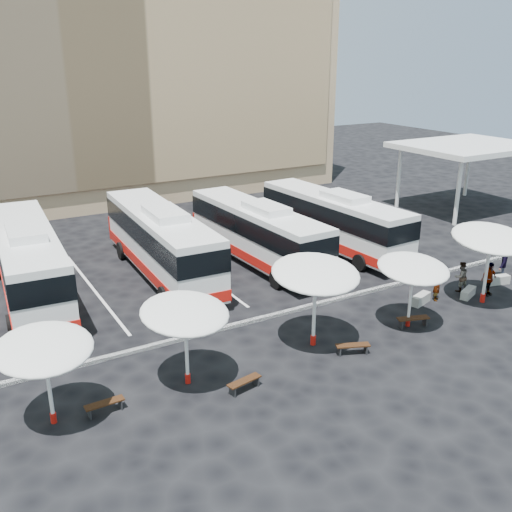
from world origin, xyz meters
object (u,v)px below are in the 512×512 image
bus_3 (333,219)px  conc_bench_2 (498,280)px  bus_0 (28,259)px  passenger_0 (438,286)px  sunshade_0 (44,349)px  passenger_1 (461,277)px  bus_2 (257,231)px  wood_bench_2 (353,347)px  sunshade_4 (491,239)px  conc_bench_1 (468,293)px  wood_bench_3 (413,320)px  sunshade_2 (316,274)px  sunshade_3 (413,269)px  passenger_3 (502,262)px  wood_bench_0 (105,405)px  bus_1 (160,240)px  sunshade_1 (185,313)px  passenger_2 (489,279)px  conc_bench_0 (421,299)px  wood_bench_1 (244,382)px

bus_3 → conc_bench_2: 10.36m
bus_0 → passenger_0: bus_0 is taller
sunshade_0 → passenger_1: (20.85, 1.04, -2.00)m
bus_2 → wood_bench_2: bearing=-102.3°
bus_3 → wood_bench_2: bus_3 is taller
bus_2 → passenger_0: (5.10, -9.31, -1.14)m
sunshade_4 → conc_bench_1: size_ratio=3.90×
sunshade_4 → wood_bench_3: bearing=-177.0°
passenger_1 → sunshade_2: bearing=15.0°
sunshade_3 → passenger_3: bearing=12.2°
bus_0 → wood_bench_0: bearing=-84.7°
bus_1 → wood_bench_2: 13.09m
bus_0 → wood_bench_0: size_ratio=9.30×
sunshade_1 → sunshade_3: bearing=-3.3°
bus_2 → passenger_3: bus_2 is taller
bus_3 → passenger_1: size_ratio=7.48×
bus_0 → bus_2: size_ratio=1.06×
sunshade_1 → passenger_2: bearing=-0.1°
wood_bench_2 → wood_bench_3: wood_bench_3 is taller
sunshade_0 → sunshade_2: size_ratio=0.81×
wood_bench_0 → conc_bench_0: 16.29m
wood_bench_3 → sunshade_1: bearing=175.8°
passenger_0 → passenger_1: (1.94, 0.21, 0.02)m
bus_2 → sunshade_4: (6.92, -10.65, 1.41)m
sunshade_2 → conc_bench_0: 7.77m
sunshade_0 → sunshade_2: (10.78, 0.11, 0.45)m
sunshade_2 → passenger_2: 11.13m
bus_3 → wood_bench_1: (-12.74, -11.52, -1.61)m
sunshade_1 → conc_bench_0: 13.28m
wood_bench_1 → passenger_0: bearing=10.7°
sunshade_0 → passenger_2: (21.66, -0.01, -1.92)m
bus_1 → sunshade_0: (-8.20, -11.11, 0.75)m
conc_bench_1 → passenger_2: passenger_2 is taller
wood_bench_0 → passenger_1: (19.19, 1.36, 0.49)m
wood_bench_3 → conc_bench_0: size_ratio=1.19×
wood_bench_0 → sunshade_1: bearing=5.7°
sunshade_2 → conc_bench_1: 10.28m
bus_2 → sunshade_1: (-8.88, -10.13, 0.96)m
bus_0 → bus_1: 6.91m
bus_2 → conc_bench_1: 12.09m
sunshade_0 → wood_bench_3: (15.71, -0.77, -2.46)m
bus_1 → passenger_1: size_ratio=7.92×
wood_bench_0 → conc_bench_1: conc_bench_1 is taller
sunshade_0 → conc_bench_1: (20.61, 0.29, -2.58)m
bus_2 → wood_bench_3: (1.90, -10.91, -1.58)m
passenger_3 → sunshade_0: bearing=-27.3°
sunshade_3 → passenger_0: size_ratio=2.35×
sunshade_4 → passenger_2: size_ratio=2.63×
sunshade_0 → passenger_2: sunshade_0 is taller
sunshade_3 → wood_bench_0: sunshade_3 is taller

